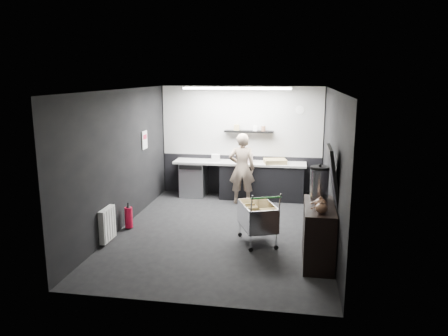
# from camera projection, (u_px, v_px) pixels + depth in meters

# --- Properties ---
(floor) EXTENTS (5.50, 5.50, 0.00)m
(floor) POSITION_uv_depth(u_px,v_px,m) (223.00, 232.00, 8.42)
(floor) COLOR black
(floor) RESTS_ON ground
(ceiling) EXTENTS (5.50, 5.50, 0.00)m
(ceiling) POSITION_uv_depth(u_px,v_px,m) (223.00, 90.00, 7.86)
(ceiling) COLOR silver
(ceiling) RESTS_ON wall_back
(wall_back) EXTENTS (5.50, 0.00, 5.50)m
(wall_back) POSITION_uv_depth(u_px,v_px,m) (241.00, 141.00, 10.79)
(wall_back) COLOR black
(wall_back) RESTS_ON floor
(wall_front) EXTENTS (5.50, 0.00, 5.50)m
(wall_front) POSITION_uv_depth(u_px,v_px,m) (186.00, 206.00, 5.49)
(wall_front) COLOR black
(wall_front) RESTS_ON floor
(wall_left) EXTENTS (0.00, 5.50, 5.50)m
(wall_left) POSITION_uv_depth(u_px,v_px,m) (121.00, 160.00, 8.46)
(wall_left) COLOR black
(wall_left) RESTS_ON floor
(wall_right) EXTENTS (0.00, 5.50, 5.50)m
(wall_right) POSITION_uv_depth(u_px,v_px,m) (332.00, 167.00, 7.82)
(wall_right) COLOR black
(wall_right) RESTS_ON floor
(kitchen_wall_panel) EXTENTS (3.95, 0.02, 1.70)m
(kitchen_wall_panel) POSITION_uv_depth(u_px,v_px,m) (241.00, 121.00, 10.67)
(kitchen_wall_panel) COLOR #B2B1AD
(kitchen_wall_panel) RESTS_ON wall_back
(dado_panel) EXTENTS (3.95, 0.02, 1.00)m
(dado_panel) POSITION_uv_depth(u_px,v_px,m) (241.00, 175.00, 10.95)
(dado_panel) COLOR black
(dado_panel) RESTS_ON wall_back
(floating_shelf) EXTENTS (1.20, 0.22, 0.04)m
(floating_shelf) POSITION_uv_depth(u_px,v_px,m) (249.00, 131.00, 10.58)
(floating_shelf) COLOR black
(floating_shelf) RESTS_ON wall_back
(wall_clock) EXTENTS (0.20, 0.03, 0.20)m
(wall_clock) POSITION_uv_depth(u_px,v_px,m) (300.00, 110.00, 10.37)
(wall_clock) COLOR white
(wall_clock) RESTS_ON wall_back
(poster) EXTENTS (0.02, 0.30, 0.40)m
(poster) POSITION_uv_depth(u_px,v_px,m) (145.00, 140.00, 9.67)
(poster) COLOR silver
(poster) RESTS_ON wall_left
(poster_red_band) EXTENTS (0.02, 0.22, 0.10)m
(poster_red_band) POSITION_uv_depth(u_px,v_px,m) (145.00, 137.00, 9.66)
(poster_red_band) COLOR #B71633
(poster_red_band) RESTS_ON poster
(radiator) EXTENTS (0.10, 0.50, 0.60)m
(radiator) POSITION_uv_depth(u_px,v_px,m) (107.00, 224.00, 7.80)
(radiator) COLOR white
(radiator) RESTS_ON wall_left
(ceiling_strip) EXTENTS (2.40, 0.20, 0.04)m
(ceiling_strip) POSITION_uv_depth(u_px,v_px,m) (237.00, 88.00, 9.65)
(ceiling_strip) COLOR white
(ceiling_strip) RESTS_ON ceiling
(prep_counter) EXTENTS (3.20, 0.61, 0.90)m
(prep_counter) POSITION_uv_depth(u_px,v_px,m) (245.00, 180.00, 10.64)
(prep_counter) COLOR black
(prep_counter) RESTS_ON floor
(person) EXTENTS (0.65, 0.46, 1.67)m
(person) POSITION_uv_depth(u_px,v_px,m) (242.00, 169.00, 10.13)
(person) COLOR beige
(person) RESTS_ON floor
(shopping_cart) EXTENTS (0.84, 1.09, 0.99)m
(shopping_cart) POSITION_uv_depth(u_px,v_px,m) (257.00, 218.00, 7.77)
(shopping_cart) COLOR silver
(shopping_cart) RESTS_ON floor
(sideboard) EXTENTS (0.54, 1.25, 1.88)m
(sideboard) POSITION_uv_depth(u_px,v_px,m) (319.00, 226.00, 7.01)
(sideboard) COLOR black
(sideboard) RESTS_ON floor
(fire_extinguisher) EXTENTS (0.15, 0.15, 0.50)m
(fire_extinguisher) POSITION_uv_depth(u_px,v_px,m) (129.00, 217.00, 8.55)
(fire_extinguisher) COLOR red
(fire_extinguisher) RESTS_ON floor
(cardboard_box) EXTENTS (0.59, 0.50, 0.10)m
(cardboard_box) POSITION_uv_depth(u_px,v_px,m) (275.00, 161.00, 10.37)
(cardboard_box) COLOR #9E8854
(cardboard_box) RESTS_ON prep_counter
(pink_tub) EXTENTS (0.22, 0.22, 0.22)m
(pink_tub) POSITION_uv_depth(u_px,v_px,m) (248.00, 158.00, 10.51)
(pink_tub) COLOR beige
(pink_tub) RESTS_ON prep_counter
(white_container) EXTENTS (0.22, 0.19, 0.18)m
(white_container) POSITION_uv_depth(u_px,v_px,m) (216.00, 158.00, 10.59)
(white_container) COLOR white
(white_container) RESTS_ON prep_counter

